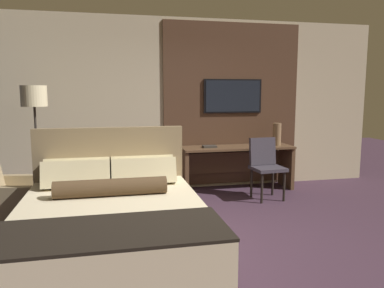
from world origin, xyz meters
TOP-DOWN VIEW (x-y plane):
  - ground_plane at (0.00, 0.00)m, footprint 16.00×16.00m
  - wall_back_tv_panel at (0.14, 2.59)m, footprint 7.20×0.09m
  - bed at (-1.00, -0.07)m, footprint 1.69×2.15m
  - desk at (1.04, 2.30)m, footprint 1.84×0.54m
  - tv at (1.04, 2.52)m, footprint 1.00×0.04m
  - desk_chair at (1.30, 1.71)m, footprint 0.49×0.49m
  - armchair_by_window at (-2.23, 1.35)m, footprint 0.81×0.83m
  - floor_lamp at (-1.98, 1.89)m, footprint 0.34×0.34m
  - vase_tall at (1.73, 2.24)m, footprint 0.14×0.14m
  - book at (0.57, 2.25)m, footprint 0.22×0.15m

SIDE VIEW (x-z plane):
  - ground_plane at x=0.00m, z-range 0.00..0.00m
  - armchair_by_window at x=-2.23m, z-range -0.12..0.64m
  - bed at x=-1.00m, z-range -0.24..0.97m
  - desk at x=1.04m, z-range 0.13..0.86m
  - desk_chair at x=1.30m, z-range 0.10..1.01m
  - book at x=0.57m, z-range 0.73..0.76m
  - vase_tall at x=1.73m, z-range 0.73..1.10m
  - wall_back_tv_panel at x=0.14m, z-range 0.00..2.80m
  - floor_lamp at x=-1.98m, z-range 0.58..2.27m
  - tv at x=1.04m, z-range 1.26..1.82m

